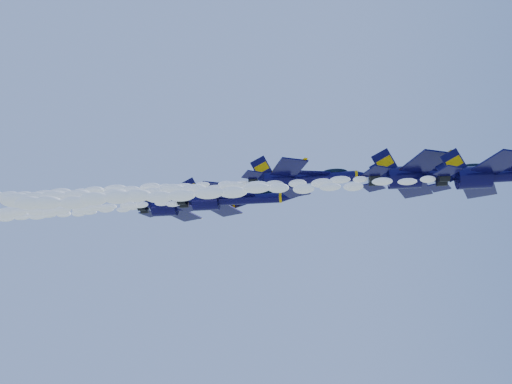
# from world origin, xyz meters

# --- Properties ---
(jet_lead) EXTENTS (15.69, 12.87, 5.83)m
(jet_lead) POSITION_xyz_m (16.80, -10.68, 148.26)
(jet_lead) COLOR #0A0734
(smoke_trail_jet_lead) EXTENTS (48.53, 1.87, 1.69)m
(smoke_trail_jet_lead) POSITION_xyz_m (-14.17, -10.68, 147.84)
(smoke_trail_jet_lead) COLOR white
(jet_second) EXTENTS (18.02, 14.78, 6.70)m
(jet_second) POSITION_xyz_m (11.48, -3.57, 151.69)
(jet_second) COLOR #0A0734
(smoke_trail_jet_second) EXTENTS (48.53, 2.15, 1.94)m
(smoke_trail_jet_second) POSITION_xyz_m (-20.49, -3.57, 151.25)
(smoke_trail_jet_second) COLOR white
(jet_third) EXTENTS (16.93, 13.89, 6.29)m
(jet_third) POSITION_xyz_m (-4.66, 0.84, 154.04)
(jet_third) COLOR #0A0734
(smoke_trail_jet_third) EXTENTS (48.53, 2.02, 1.82)m
(smoke_trail_jet_third) POSITION_xyz_m (-36.16, 0.84, 153.61)
(smoke_trail_jet_third) COLOR white
(jet_fourth) EXTENTS (19.26, 15.80, 7.16)m
(jet_fourth) POSITION_xyz_m (-16.70, 11.61, 155.65)
(jet_fourth) COLOR #0A0734
(smoke_trail_jet_fourth) EXTENTS (48.53, 2.30, 2.07)m
(smoke_trail_jet_fourth) POSITION_xyz_m (-49.20, 11.61, 155.20)
(smoke_trail_jet_fourth) COLOR white
(jet_fifth) EXTENTS (19.76, 16.21, 7.34)m
(jet_fifth) POSITION_xyz_m (-25.44, 17.87, 157.27)
(jet_fifth) COLOR #0A0734
(smoke_trail_jet_fifth) EXTENTS (48.53, 2.36, 2.12)m
(smoke_trail_jet_fifth) POSITION_xyz_m (-58.16, 17.87, 156.81)
(smoke_trail_jet_fifth) COLOR white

